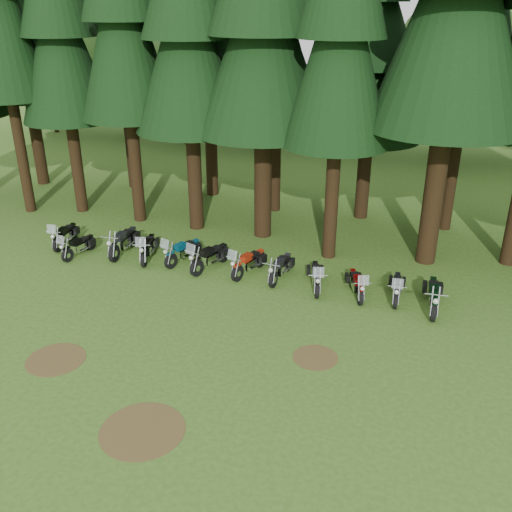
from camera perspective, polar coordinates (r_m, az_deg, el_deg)
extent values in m
plane|color=#325A18|center=(18.61, -8.20, -8.46)|extent=(120.00, 120.00, 0.00)
cylinder|color=black|center=(30.79, -22.52, 10.16)|extent=(0.52, 0.52, 6.77)
cylinder|color=black|center=(30.08, -17.57, 9.34)|extent=(0.58, 0.58, 5.53)
cone|color=black|center=(29.25, -18.94, 19.38)|extent=(4.32, 4.32, 6.91)
cylinder|color=black|center=(27.93, -12.00, 9.33)|extent=(0.58, 0.58, 5.99)
cone|color=black|center=(27.06, -13.12, 21.13)|extent=(4.32, 4.32, 7.49)
cylinder|color=black|center=(26.55, -6.18, 8.47)|extent=(0.66, 0.66, 5.57)
cone|color=black|center=(25.61, -6.74, 20.01)|extent=(4.95, 4.95, 6.96)
cylinder|color=black|center=(25.47, 0.70, 8.07)|extent=(0.77, 0.77, 5.70)
cone|color=black|center=(24.49, 0.77, 20.41)|extent=(5.81, 5.81, 7.12)
cylinder|color=black|center=(23.40, 7.62, 6.37)|extent=(0.55, 0.55, 5.71)
cone|color=black|center=(22.33, 8.44, 19.83)|extent=(4.15, 4.15, 7.14)
cylinder|color=black|center=(23.66, 17.47, 6.81)|extent=(0.80, 0.80, 6.62)
cone|color=black|center=(22.69, 19.62, 22.21)|extent=(5.98, 5.98, 8.27)
cylinder|color=black|center=(35.60, -21.14, 11.35)|extent=(0.67, 0.67, 5.87)
cone|color=black|center=(34.91, -22.61, 20.32)|extent=(5.00, 5.00, 7.33)
cylinder|color=black|center=(33.50, -12.46, 11.36)|extent=(0.60, 0.60, 5.53)
cone|color=black|center=(32.77, -13.35, 20.40)|extent=(4.52, 4.52, 6.91)
cylinder|color=black|center=(31.45, -4.51, 11.04)|extent=(0.65, 0.65, 5.55)
cone|color=black|center=(30.66, -4.85, 20.76)|extent=(4.85, 4.85, 6.94)
cylinder|color=black|center=(28.84, 1.92, 9.84)|extent=(0.58, 0.58, 5.52)
cone|color=black|center=(27.98, 2.08, 20.38)|extent=(4.35, 4.35, 6.90)
cylinder|color=black|center=(28.41, 10.75, 8.33)|extent=(0.66, 0.66, 4.70)
cone|color=black|center=(27.54, 11.51, 17.36)|extent=(4.94, 4.94, 5.87)
cone|color=black|center=(27.36, 12.03, 23.11)|extent=(3.95, 3.95, 4.96)
cylinder|color=black|center=(27.76, 19.04, 7.98)|extent=(0.53, 0.53, 5.56)
cone|color=black|center=(26.87, 20.67, 18.91)|extent=(3.94, 3.94, 6.95)
cylinder|color=black|center=(50.03, -19.54, 13.48)|extent=(0.36, 0.36, 3.33)
sphere|color=#2B5919|center=(49.48, -20.30, 18.51)|extent=(7.78, 7.78, 7.78)
sphere|color=#2B5919|center=(48.05, -19.48, 17.54)|extent=(5.55, 5.55, 5.55)
cylinder|color=black|center=(47.09, -13.00, 13.60)|extent=(0.36, 0.36, 3.29)
sphere|color=#2B5919|center=(46.51, -13.53, 18.91)|extent=(7.69, 7.69, 7.69)
sphere|color=#2B5919|center=(45.17, -12.50, 17.87)|extent=(5.49, 5.49, 5.49)
cylinder|color=black|center=(43.69, -7.10, 12.88)|extent=(0.36, 0.36, 2.80)
sphere|color=#2B5919|center=(43.11, -7.37, 17.74)|extent=(6.53, 6.53, 6.53)
sphere|color=#2B5919|center=(42.06, -6.31, 16.73)|extent=(4.67, 4.67, 4.67)
cylinder|color=black|center=(42.01, 0.43, 12.42)|extent=(0.36, 0.36, 2.55)
sphere|color=#2B5919|center=(41.43, 0.45, 17.03)|extent=(5.95, 5.95, 5.95)
sphere|color=#2B5919|center=(40.58, 1.58, 16.01)|extent=(4.25, 4.25, 4.25)
cylinder|color=black|center=(41.78, 9.40, 11.98)|extent=(0.36, 0.36, 2.47)
sphere|color=#2B5919|center=(41.22, 9.72, 16.45)|extent=(5.76, 5.76, 5.76)
sphere|color=#2B5919|center=(40.52, 10.94, 15.40)|extent=(4.12, 4.12, 4.12)
cylinder|color=black|center=(40.74, 18.70, 11.48)|extent=(0.36, 0.36, 3.52)
sphere|color=#2B5919|center=(40.05, 19.64, 18.01)|extent=(8.21, 8.21, 8.21)
sphere|color=#2B5919|center=(39.25, 21.60, 16.41)|extent=(5.87, 5.87, 5.87)
cylinder|color=#4C3D1E|center=(18.62, -19.39, -9.72)|extent=(1.80, 1.80, 0.01)
cylinder|color=#4C3D1E|center=(17.77, 5.95, -10.05)|extent=(1.40, 1.40, 0.01)
cylinder|color=#4C3D1E|center=(15.41, -11.28, -16.73)|extent=(2.20, 2.20, 0.01)
cylinder|color=black|center=(25.96, -19.23, 1.04)|extent=(0.22, 0.65, 0.63)
cylinder|color=black|center=(27.16, -17.80, 2.28)|extent=(0.22, 0.65, 0.63)
cube|color=silver|center=(26.56, -18.48, 1.89)|extent=(0.36, 0.70, 0.33)
cube|color=black|center=(26.26, -18.79, 2.40)|extent=(0.36, 0.56, 0.23)
cube|color=black|center=(26.63, -18.35, 2.68)|extent=(0.36, 0.56, 0.12)
cube|color=silver|center=(25.42, -19.80, 2.55)|extent=(0.42, 0.18, 0.38)
cylinder|color=black|center=(24.85, -18.34, 0.07)|extent=(0.22, 0.60, 0.59)
cylinder|color=black|center=(25.74, -16.22, 1.21)|extent=(0.22, 0.60, 0.59)
cube|color=silver|center=(25.29, -17.21, 0.85)|extent=(0.35, 0.66, 0.30)
cube|color=black|center=(25.03, -17.62, 1.36)|extent=(0.34, 0.53, 0.21)
cube|color=black|center=(25.31, -16.98, 1.61)|extent=(0.34, 0.53, 0.11)
cube|color=silver|center=(24.38, -19.01, 1.54)|extent=(0.39, 0.17, 0.35)
cylinder|color=black|center=(24.30, -14.00, 0.25)|extent=(0.19, 0.74, 0.74)
cylinder|color=black|center=(25.70, -12.22, 1.78)|extent=(0.19, 0.74, 0.74)
cube|color=silver|center=(25.00, -13.05, 1.30)|extent=(0.35, 0.80, 0.38)
cube|color=black|center=(24.64, -13.40, 1.93)|extent=(0.37, 0.63, 0.27)
cube|color=black|center=(25.07, -12.86, 2.27)|extent=(0.37, 0.63, 0.13)
cylinder|color=black|center=(23.59, -11.14, -0.32)|extent=(0.31, 0.68, 0.66)
cylinder|color=black|center=(24.97, -10.36, 1.17)|extent=(0.31, 0.68, 0.66)
cube|color=silver|center=(24.28, -10.73, 0.69)|extent=(0.45, 0.75, 0.34)
cube|color=black|center=(23.94, -10.91, 1.26)|extent=(0.43, 0.61, 0.24)
cube|color=black|center=(24.37, -10.67, 1.60)|extent=(0.43, 0.61, 0.12)
cube|color=silver|center=(22.97, -11.48, 1.38)|extent=(0.44, 0.23, 0.40)
cylinder|color=black|center=(23.27, -8.51, -0.50)|extent=(0.33, 0.65, 0.64)
cylinder|color=black|center=(24.26, -6.06, 0.71)|extent=(0.33, 0.65, 0.64)
cube|color=silver|center=(23.75, -7.19, 0.35)|extent=(0.47, 0.73, 0.33)
cube|color=#0A516E|center=(23.47, -7.60, 0.95)|extent=(0.44, 0.60, 0.23)
cube|color=black|center=(23.78, -6.87, 1.21)|extent=(0.44, 0.60, 0.12)
cube|color=silver|center=(22.73, -9.14, 1.22)|extent=(0.43, 0.24, 0.38)
cylinder|color=black|center=(22.50, -5.94, -1.20)|extent=(0.36, 0.70, 0.69)
cylinder|color=black|center=(23.60, -3.34, 0.17)|extent=(0.36, 0.70, 0.69)
cube|color=silver|center=(23.04, -4.53, -0.24)|extent=(0.51, 0.78, 0.35)
cube|color=black|center=(22.72, -4.95, 0.41)|extent=(0.48, 0.64, 0.25)
cube|color=black|center=(23.06, -4.17, 0.71)|extent=(0.48, 0.64, 0.12)
cube|color=silver|center=(21.91, -6.59, 0.70)|extent=(0.46, 0.26, 0.41)
cylinder|color=black|center=(22.00, -1.88, -1.74)|extent=(0.33, 0.67, 0.65)
cylinder|color=black|center=(23.12, 0.40, -0.37)|extent=(0.33, 0.67, 0.65)
cube|color=silver|center=(22.55, -0.64, -0.79)|extent=(0.47, 0.74, 0.34)
cube|color=red|center=(22.23, -0.98, -0.17)|extent=(0.45, 0.61, 0.24)
cube|color=black|center=(22.58, -0.30, 0.14)|extent=(0.45, 0.61, 0.12)
cube|color=silver|center=(21.41, -2.39, 0.09)|extent=(0.43, 0.24, 0.39)
cylinder|color=black|center=(21.53, 1.73, -2.36)|extent=(0.20, 0.66, 0.65)
cylinder|color=black|center=(22.81, 3.13, -0.77)|extent=(0.20, 0.66, 0.65)
cube|color=silver|center=(22.17, 2.50, -1.29)|extent=(0.34, 0.71, 0.33)
cube|color=black|center=(21.83, 2.31, -0.69)|extent=(0.34, 0.56, 0.24)
cube|color=black|center=(22.23, 2.72, -0.33)|extent=(0.34, 0.56, 0.12)
cylinder|color=black|center=(20.91, 6.11, -3.39)|extent=(0.30, 0.65, 0.63)
cylinder|color=black|center=(22.23, 5.89, -1.60)|extent=(0.30, 0.65, 0.63)
cube|color=silver|center=(21.57, 6.00, -2.20)|extent=(0.44, 0.72, 0.33)
cube|color=black|center=(21.22, 6.07, -1.64)|extent=(0.42, 0.59, 0.23)
cube|color=black|center=(21.63, 6.00, -1.21)|extent=(0.42, 0.59, 0.12)
cube|color=silver|center=(20.26, 6.26, -1.63)|extent=(0.42, 0.22, 0.38)
cylinder|color=black|center=(20.68, 10.37, -4.07)|extent=(0.32, 0.61, 0.60)
cylinder|color=black|center=(21.89, 9.62, -2.31)|extent=(0.32, 0.61, 0.60)
cube|color=silver|center=(21.28, 9.97, -2.91)|extent=(0.46, 0.69, 0.31)
cube|color=#750708|center=(20.96, 10.15, -2.38)|extent=(0.43, 0.56, 0.22)
cube|color=black|center=(21.34, 9.92, -1.96)|extent=(0.43, 0.56, 0.11)
cube|color=silver|center=(20.07, 10.70, -2.40)|extent=(0.40, 0.24, 0.36)
cylinder|color=black|center=(20.69, 13.78, -4.37)|extent=(0.16, 0.61, 0.60)
cylinder|color=black|center=(21.95, 13.90, -2.63)|extent=(0.16, 0.61, 0.60)
cube|color=silver|center=(21.32, 13.87, -3.23)|extent=(0.29, 0.65, 0.31)
cube|color=black|center=(20.99, 13.94, -2.69)|extent=(0.30, 0.52, 0.22)
cube|color=black|center=(21.38, 13.96, -2.28)|extent=(0.30, 0.52, 0.11)
cube|color=silver|center=(20.08, 13.99, -2.70)|extent=(0.39, 0.14, 0.36)
cylinder|color=black|center=(20.25, 17.31, -5.33)|extent=(0.19, 0.71, 0.70)
cylinder|color=black|center=(21.71, 17.19, -3.22)|extent=(0.19, 0.71, 0.70)
cube|color=silver|center=(20.98, 17.28, -3.94)|extent=(0.34, 0.76, 0.36)
cube|color=black|center=(20.59, 17.43, -3.32)|extent=(0.35, 0.60, 0.25)
cube|color=black|center=(21.05, 17.37, -2.82)|extent=(0.35, 0.60, 0.13)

